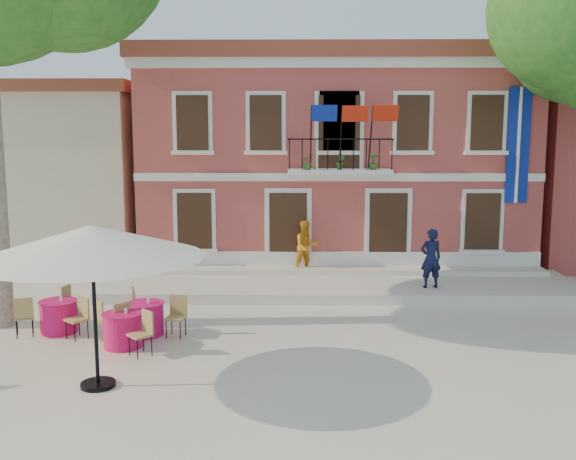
# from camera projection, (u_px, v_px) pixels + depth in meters

# --- Properties ---
(ground) EXTENTS (90.00, 90.00, 0.00)m
(ground) POSITION_uv_depth(u_px,v_px,m) (268.00, 336.00, 14.88)
(ground) COLOR beige
(ground) RESTS_ON ground
(main_building) EXTENTS (13.50, 9.59, 7.50)m
(main_building) POSITION_uv_depth(u_px,v_px,m) (332.00, 157.00, 24.17)
(main_building) COLOR #B04D3F
(main_building) RESTS_ON ground
(neighbor_west) EXTENTS (9.40, 9.40, 6.40)m
(neighbor_west) POSITION_uv_depth(u_px,v_px,m) (40.00, 171.00, 25.41)
(neighbor_west) COLOR beige
(neighbor_west) RESTS_ON ground
(terrace) EXTENTS (14.00, 3.40, 0.30)m
(terrace) POSITION_uv_depth(u_px,v_px,m) (341.00, 286.00, 19.18)
(terrace) COLOR silver
(terrace) RESTS_ON ground
(patio_umbrella) EXTENTS (4.08, 4.08, 3.03)m
(patio_umbrella) POSITION_uv_depth(u_px,v_px,m) (92.00, 242.00, 11.51)
(patio_umbrella) COLOR black
(patio_umbrella) RESTS_ON ground
(pedestrian_navy) EXTENTS (0.68, 0.50, 1.70)m
(pedestrian_navy) POSITION_uv_depth(u_px,v_px,m) (431.00, 258.00, 18.22)
(pedestrian_navy) COLOR black
(pedestrian_navy) RESTS_ON terrace
(pedestrian_orange) EXTENTS (0.97, 0.86, 1.65)m
(pedestrian_orange) POSITION_uv_depth(u_px,v_px,m) (306.00, 247.00, 20.29)
(pedestrian_orange) COLOR orange
(pedestrian_orange) RESTS_ON terrace
(cafe_table_0) EXTENTS (1.77, 1.84, 0.95)m
(cafe_table_0) POSITION_uv_depth(u_px,v_px,m) (145.00, 317.00, 14.93)
(cafe_table_0) COLOR #E61567
(cafe_table_0) RESTS_ON ground
(cafe_table_1) EXTENTS (1.62, 1.68, 0.95)m
(cafe_table_1) POSITION_uv_depth(u_px,v_px,m) (123.00, 328.00, 14.07)
(cafe_table_1) COLOR #E61567
(cafe_table_1) RESTS_ON ground
(cafe_table_3) EXTENTS (1.85, 1.74, 0.95)m
(cafe_table_3) POSITION_uv_depth(u_px,v_px,m) (59.00, 315.00, 15.10)
(cafe_table_3) COLOR #E61567
(cafe_table_3) RESTS_ON ground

